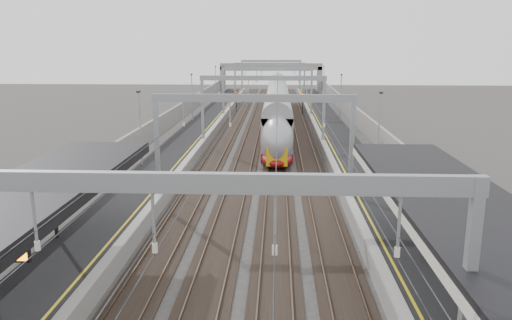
# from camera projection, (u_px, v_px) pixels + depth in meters

# --- Properties ---
(platform_left) EXTENTS (4.00, 120.00, 1.00)m
(platform_left) POSITION_uv_depth(u_px,v_px,m) (192.00, 138.00, 55.76)
(platform_left) COLOR black
(platform_left) RESTS_ON ground
(platform_right) EXTENTS (4.00, 120.00, 1.00)m
(platform_right) POSITION_uv_depth(u_px,v_px,m) (336.00, 139.00, 55.08)
(platform_right) COLOR black
(platform_right) RESTS_ON ground
(tracks) EXTENTS (11.40, 140.00, 0.20)m
(tracks) POSITION_uv_depth(u_px,v_px,m) (264.00, 143.00, 55.52)
(tracks) COLOR black
(tracks) RESTS_ON ground
(overhead_line) EXTENTS (13.00, 140.00, 6.60)m
(overhead_line) POSITION_uv_depth(u_px,v_px,m) (265.00, 83.00, 60.60)
(overhead_line) COLOR gray
(overhead_line) RESTS_ON platform_left
(overbridge) EXTENTS (22.00, 2.20, 6.90)m
(overbridge) POSITION_uv_depth(u_px,v_px,m) (271.00, 71.00, 107.90)
(overbridge) COLOR gray
(overbridge) RESTS_ON ground
(wall_left) EXTENTS (0.30, 120.00, 3.20)m
(wall_left) POSITION_uv_depth(u_px,v_px,m) (164.00, 128.00, 55.65)
(wall_left) COLOR gray
(wall_left) RESTS_ON ground
(wall_right) EXTENTS (0.30, 120.00, 3.20)m
(wall_right) POSITION_uv_depth(u_px,v_px,m) (366.00, 130.00, 54.70)
(wall_right) COLOR gray
(wall_right) RESTS_ON ground
(train) EXTENTS (2.90, 52.88, 4.58)m
(train) POSITION_uv_depth(u_px,v_px,m) (277.00, 110.00, 65.95)
(train) COLOR maroon
(train) RESTS_ON ground
(bench) EXTENTS (0.86, 1.80, 0.90)m
(bench) POSITION_uv_depth(u_px,v_px,m) (436.00, 246.00, 23.00)
(bench) COLOR black
(bench) RESTS_ON platform_right
(signal_green) EXTENTS (0.32, 0.32, 3.48)m
(signal_green) POSITION_uv_depth(u_px,v_px,m) (236.00, 97.00, 80.64)
(signal_green) COLOR black
(signal_green) RESTS_ON ground
(signal_red_near) EXTENTS (0.32, 0.32, 3.48)m
(signal_red_near) POSITION_uv_depth(u_px,v_px,m) (289.00, 101.00, 74.90)
(signal_red_near) COLOR black
(signal_red_near) RESTS_ON ground
(signal_red_far) EXTENTS (0.32, 0.32, 3.48)m
(signal_red_far) POSITION_uv_depth(u_px,v_px,m) (303.00, 99.00, 77.96)
(signal_red_far) COLOR black
(signal_red_far) RESTS_ON ground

